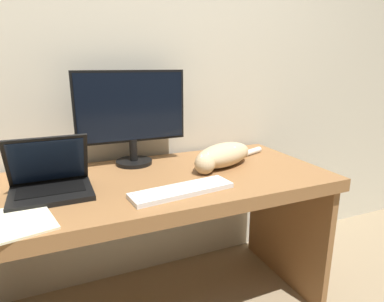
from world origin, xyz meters
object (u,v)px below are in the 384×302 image
Objects in this scene: external_keyboard at (182,190)px; cat at (223,155)px; monitor at (132,114)px; laptop at (50,183)px.

cat reaches higher than external_keyboard.
monitor is at bearing 94.00° from external_keyboard.
laptop is 0.59× the size of cat.
monitor is at bearing 130.46° from cat.
monitor is 0.53m from external_keyboard.
monitor is 0.52m from laptop.
cat is at bearing 30.84° from external_keyboard.
laptop is at bearing -146.34° from monitor.
laptop is 0.80m from cat.
external_keyboard is at bearing -163.39° from cat.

